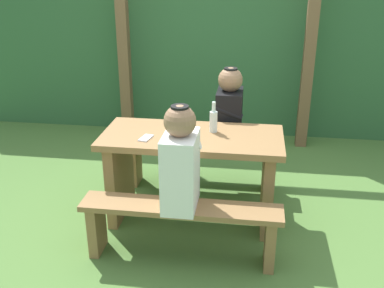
{
  "coord_description": "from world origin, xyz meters",
  "views": [
    {
      "loc": [
        0.45,
        -3.18,
        1.99
      ],
      "look_at": [
        0.0,
        0.0,
        0.66
      ],
      "focal_mm": 41.81,
      "sensor_mm": 36.0,
      "label": 1
    }
  ],
  "objects_px": {
    "bench_near": "(181,220)",
    "drinking_glass": "(171,128)",
    "person_white_shirt": "(181,161)",
    "bench_far": "(200,157)",
    "person_black_coat": "(229,111)",
    "cell_phone": "(146,138)",
    "picnic_table": "(192,162)",
    "bottle_left": "(213,120)"
  },
  "relations": [
    {
      "from": "drinking_glass",
      "to": "cell_phone",
      "type": "bearing_deg",
      "value": -137.1
    },
    {
      "from": "picnic_table",
      "to": "cell_phone",
      "type": "xyz_separation_m",
      "value": [
        -0.33,
        -0.13,
        0.24
      ]
    },
    {
      "from": "picnic_table",
      "to": "cell_phone",
      "type": "height_order",
      "value": "cell_phone"
    },
    {
      "from": "bench_near",
      "to": "person_white_shirt",
      "type": "distance_m",
      "value": 0.45
    },
    {
      "from": "bench_far",
      "to": "cell_phone",
      "type": "bearing_deg",
      "value": -116.24
    },
    {
      "from": "person_white_shirt",
      "to": "person_black_coat",
      "type": "distance_m",
      "value": 1.12
    },
    {
      "from": "bench_near",
      "to": "person_white_shirt",
      "type": "height_order",
      "value": "person_white_shirt"
    },
    {
      "from": "person_white_shirt",
      "to": "cell_phone",
      "type": "relative_size",
      "value": 5.14
    },
    {
      "from": "cell_phone",
      "to": "picnic_table",
      "type": "bearing_deg",
      "value": 33.05
    },
    {
      "from": "bench_near",
      "to": "drinking_glass",
      "type": "bearing_deg",
      "value": 106.23
    },
    {
      "from": "picnic_table",
      "to": "cell_phone",
      "type": "relative_size",
      "value": 10.0
    },
    {
      "from": "picnic_table",
      "to": "drinking_glass",
      "type": "distance_m",
      "value": 0.32
    },
    {
      "from": "bench_near",
      "to": "cell_phone",
      "type": "relative_size",
      "value": 10.0
    },
    {
      "from": "bench_far",
      "to": "bottle_left",
      "type": "xyz_separation_m",
      "value": [
        0.16,
        -0.46,
        0.52
      ]
    },
    {
      "from": "person_black_coat",
      "to": "bench_near",
      "type": "bearing_deg",
      "value": -103.02
    },
    {
      "from": "bench_near",
      "to": "person_black_coat",
      "type": "relative_size",
      "value": 1.95
    },
    {
      "from": "drinking_glass",
      "to": "bottle_left",
      "type": "xyz_separation_m",
      "value": [
        0.32,
        0.06,
        0.05
      ]
    },
    {
      "from": "bench_near",
      "to": "person_white_shirt",
      "type": "relative_size",
      "value": 1.95
    },
    {
      "from": "person_white_shirt",
      "to": "bench_far",
      "type": "bearing_deg",
      "value": 90.25
    },
    {
      "from": "person_white_shirt",
      "to": "bottle_left",
      "type": "xyz_separation_m",
      "value": [
        0.15,
        0.63,
        0.07
      ]
    },
    {
      "from": "bench_near",
      "to": "bench_far",
      "type": "bearing_deg",
      "value": 90.0
    },
    {
      "from": "picnic_table",
      "to": "bench_far",
      "type": "height_order",
      "value": "picnic_table"
    },
    {
      "from": "bench_near",
      "to": "person_black_coat",
      "type": "xyz_separation_m",
      "value": [
        0.25,
        1.09,
        0.45
      ]
    },
    {
      "from": "picnic_table",
      "to": "bench_near",
      "type": "xyz_separation_m",
      "value": [
        0.0,
        -0.55,
        -0.19
      ]
    },
    {
      "from": "bench_near",
      "to": "cell_phone",
      "type": "bearing_deg",
      "value": 128.46
    },
    {
      "from": "person_white_shirt",
      "to": "drinking_glass",
      "type": "bearing_deg",
      "value": 106.77
    },
    {
      "from": "bench_near",
      "to": "bottle_left",
      "type": "relative_size",
      "value": 5.74
    },
    {
      "from": "bench_far",
      "to": "drinking_glass",
      "type": "xyz_separation_m",
      "value": [
        -0.17,
        -0.52,
        0.47
      ]
    },
    {
      "from": "bench_near",
      "to": "drinking_glass",
      "type": "relative_size",
      "value": 17.59
    },
    {
      "from": "bench_far",
      "to": "drinking_glass",
      "type": "distance_m",
      "value": 0.72
    },
    {
      "from": "bench_near",
      "to": "bench_far",
      "type": "xyz_separation_m",
      "value": [
        0.0,
        1.1,
        0.0
      ]
    },
    {
      "from": "bench_far",
      "to": "cell_phone",
      "type": "xyz_separation_m",
      "value": [
        -0.33,
        -0.68,
        0.44
      ]
    },
    {
      "from": "bench_near",
      "to": "bench_far",
      "type": "distance_m",
      "value": 1.1
    },
    {
      "from": "picnic_table",
      "to": "drinking_glass",
      "type": "relative_size",
      "value": 17.59
    },
    {
      "from": "bench_near",
      "to": "cell_phone",
      "type": "distance_m",
      "value": 0.69
    },
    {
      "from": "cell_phone",
      "to": "person_black_coat",
      "type": "bearing_deg",
      "value": 60.97
    },
    {
      "from": "drinking_glass",
      "to": "bench_near",
      "type": "bearing_deg",
      "value": -73.77
    },
    {
      "from": "person_black_coat",
      "to": "cell_phone",
      "type": "distance_m",
      "value": 0.89
    },
    {
      "from": "drinking_glass",
      "to": "person_white_shirt",
      "type": "bearing_deg",
      "value": -73.23
    },
    {
      "from": "bottle_left",
      "to": "cell_phone",
      "type": "bearing_deg",
      "value": -156.16
    },
    {
      "from": "cell_phone",
      "to": "drinking_glass",
      "type": "bearing_deg",
      "value": 54.92
    },
    {
      "from": "bench_near",
      "to": "cell_phone",
      "type": "xyz_separation_m",
      "value": [
        -0.33,
        0.42,
        0.44
      ]
    }
  ]
}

